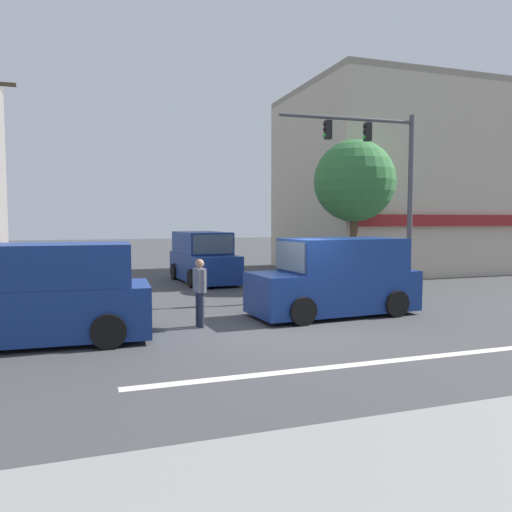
{
  "coord_description": "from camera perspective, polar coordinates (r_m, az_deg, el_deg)",
  "views": [
    {
      "loc": [
        -4.92,
        -11.28,
        2.61
      ],
      "look_at": [
        -0.38,
        2.0,
        1.6
      ],
      "focal_mm": 35.0,
      "sensor_mm": 36.0,
      "label": 1
    }
  ],
  "objects": [
    {
      "name": "van_waiting_far",
      "position": [
        21.13,
        -6.07,
        -0.26
      ],
      "size": [
        2.28,
        4.71,
        2.11
      ],
      "color": "navy",
      "rests_on": "ground"
    },
    {
      "name": "lane_marking_stripe",
      "position": [
        9.57,
        13.18,
        -11.8
      ],
      "size": [
        9.0,
        0.24,
        0.01
      ],
      "primitive_type": "cube",
      "color": "silver",
      "rests_on": "ground"
    },
    {
      "name": "building_right_corner",
      "position": [
        28.65,
        18.34,
        7.94
      ],
      "size": [
        13.99,
        9.06,
        9.25
      ],
      "color": "#B7AD99",
      "rests_on": "ground"
    },
    {
      "name": "traffic_light_mast",
      "position": [
        17.71,
        14.6,
        9.06
      ],
      "size": [
        4.89,
        0.38,
        6.2
      ],
      "color": "#47474C",
      "rests_on": "ground"
    },
    {
      "name": "pedestrian_mid_crossing",
      "position": [
        12.23,
        -6.45,
        -3.71
      ],
      "size": [
        0.28,
        0.56,
        1.67
      ],
      "color": "#232838",
      "rests_on": "ground"
    },
    {
      "name": "street_tree",
      "position": [
        20.47,
        11.19,
        8.35
      ],
      "size": [
        3.25,
        3.25,
        5.8
      ],
      "color": "#4C3823",
      "rests_on": "ground"
    },
    {
      "name": "van_crossing_rightbound",
      "position": [
        13.91,
        9.15,
        -2.56
      ],
      "size": [
        4.71,
        2.27,
        2.11
      ],
      "color": "navy",
      "rests_on": "ground"
    },
    {
      "name": "van_approaching_near",
      "position": [
        11.52,
        -23.18,
        -4.22
      ],
      "size": [
        4.69,
        2.22,
        2.11
      ],
      "color": "navy",
      "rests_on": "ground"
    },
    {
      "name": "ground_plane",
      "position": [
        12.58,
        4.62,
        -7.87
      ],
      "size": [
        120.0,
        120.0,
        0.0
      ],
      "primitive_type": "plane",
      "color": "#3D3D3F"
    }
  ]
}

